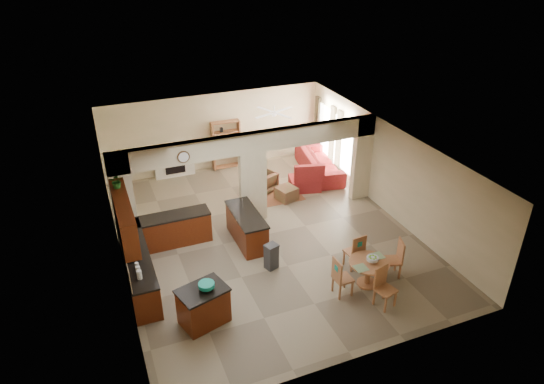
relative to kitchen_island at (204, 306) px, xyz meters
name	(u,v)px	position (x,y,z in m)	size (l,w,h in m)	color
floor	(265,235)	(2.56, 2.79, -0.46)	(10.00, 10.00, 0.00)	#7C6F56
ceiling	(265,145)	(2.56, 2.79, 2.34)	(10.00, 10.00, 0.00)	white
wall_back	(215,131)	(2.56, 7.79, 0.94)	(8.00, 8.00, 0.00)	beige
wall_front	(359,306)	(2.56, -2.21, 0.94)	(8.00, 8.00, 0.00)	beige
wall_left	(116,221)	(-1.44, 2.79, 0.94)	(10.00, 10.00, 0.00)	beige
wall_right	(388,169)	(6.56, 2.79, 0.94)	(10.00, 10.00, 0.00)	beige
partition_left_pier	(123,200)	(-1.14, 3.79, 0.94)	(0.60, 0.25, 2.80)	beige
partition_center_pier	(253,186)	(2.56, 3.79, 0.64)	(0.80, 0.25, 2.20)	beige
partition_right_pier	(362,158)	(6.26, 3.79, 0.94)	(0.60, 0.25, 2.80)	beige
partition_header	(252,143)	(2.56, 3.79, 2.04)	(8.00, 0.25, 0.60)	beige
kitchen_counter	(152,251)	(-0.70, 2.55, 0.01)	(2.52, 3.29, 1.48)	#451308
upper_cabinets	(124,217)	(-1.26, 1.99, 1.46)	(0.35, 2.40, 0.90)	#451308
peninsula	(247,228)	(1.96, 2.68, 0.00)	(0.70, 1.85, 0.91)	#451308
wall_clock	(183,157)	(0.56, 3.64, 1.99)	(0.34, 0.34, 0.03)	#51341B
rug	(276,195)	(3.76, 4.89, -0.45)	(1.60, 1.30, 0.01)	brown
fireplace	(174,160)	(0.96, 7.63, 0.16)	(1.60, 0.35, 1.20)	#EEE3CE
shelving_unit	(226,145)	(2.91, 7.61, 0.44)	(1.00, 0.32, 1.80)	#945733
window_a	(348,148)	(6.53, 5.09, 0.74)	(0.02, 0.90, 1.90)	white
window_b	(325,131)	(6.53, 6.79, 0.74)	(0.02, 0.90, 1.90)	white
glazed_door	(336,143)	(6.53, 5.94, 0.59)	(0.02, 0.70, 2.10)	white
drape_a_left	(356,154)	(6.49, 4.49, 0.74)	(0.10, 0.28, 2.30)	#40191A
drape_a_right	(339,142)	(6.49, 5.69, 0.74)	(0.10, 0.28, 2.30)	#40191A
drape_b_left	(332,137)	(6.49, 6.19, 0.74)	(0.10, 0.28, 2.30)	#40191A
drape_b_right	(317,126)	(6.49, 7.39, 0.74)	(0.10, 0.28, 2.30)	#40191A
ceiling_fan	(274,112)	(4.06, 5.79, 2.10)	(1.00, 1.00, 0.10)	white
kitchen_island	(204,306)	(0.00, 0.00, 0.00)	(1.22, 1.01, 0.91)	#451308
teal_bowl	(206,286)	(0.10, -0.03, 0.54)	(0.35, 0.35, 0.17)	#15957F
trash_can	(271,257)	(2.14, 1.28, -0.13)	(0.31, 0.26, 0.65)	#2D2D2F
dining_table	(368,269)	(4.09, -0.23, 0.00)	(0.99, 0.99, 0.68)	#945733
fruit_bowl	(373,259)	(4.16, -0.26, 0.30)	(0.29, 0.29, 0.16)	#69B426
sofa	(319,162)	(5.86, 5.89, -0.04)	(1.11, 2.84, 0.83)	maroon
chaise	(305,183)	(4.85, 4.98, -0.26)	(1.01, 0.82, 0.40)	maroon
armchair	(264,181)	(3.53, 5.39, -0.13)	(0.71, 0.73, 0.66)	maroon
ottoman	(286,193)	(3.97, 4.51, -0.24)	(0.59, 0.59, 0.43)	maroon
plant	(117,181)	(-1.26, 2.65, 2.09)	(0.32, 0.28, 0.35)	#155216
chair_north	(356,250)	(4.14, 0.46, 0.10)	(0.46, 0.46, 1.02)	#945733
chair_east	(396,257)	(4.93, -0.17, 0.10)	(0.52, 0.52, 1.02)	#945733
chair_south	(383,285)	(4.02, -0.97, 0.10)	(0.52, 0.52, 1.02)	#945733
chair_west	(340,276)	(3.25, -0.31, 0.10)	(0.44, 0.43, 1.02)	#945733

